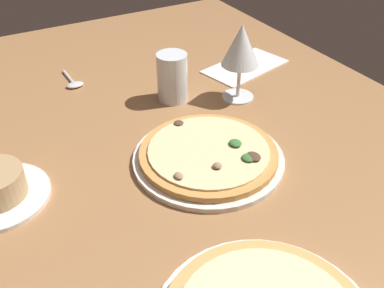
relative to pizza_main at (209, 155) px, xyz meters
The scene contains 6 objects.
dining_table 7.07cm from the pizza_main, 41.97° to the left, with size 150.00×110.00×4.00cm, color #996B42.
pizza_main is the anchor object (origin of this frame).
wine_glass_far 26.51cm from the pizza_main, 46.78° to the right, with size 8.14×8.14×16.98cm.
water_glass 23.94cm from the pizza_main, 11.44° to the right, with size 6.66×6.66×10.70cm.
paper_menu 40.00cm from the pizza_main, 44.61° to the right, with size 11.45×21.31×0.30cm, color white.
spoon 42.58cm from the pizza_main, 17.33° to the left, with size 10.18×4.08×1.00cm.
Camera 1 is at (-58.17, 29.33, 53.21)cm, focal length 41.07 mm.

